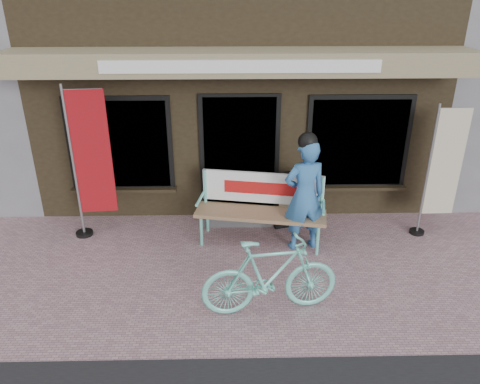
{
  "coord_description": "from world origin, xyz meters",
  "views": [
    {
      "loc": [
        -0.15,
        -5.48,
        3.91
      ],
      "look_at": [
        -0.02,
        0.7,
        1.05
      ],
      "focal_mm": 35.0,
      "sensor_mm": 36.0,
      "label": 1
    }
  ],
  "objects_px": {
    "bench": "(261,203)",
    "menu_stand": "(290,199)",
    "nobori_red": "(90,162)",
    "nobori_cream": "(442,170)",
    "bicycle": "(270,276)",
    "person": "(305,193)"
  },
  "relations": [
    {
      "from": "nobori_red",
      "to": "bicycle",
      "type": "bearing_deg",
      "value": -42.76
    },
    {
      "from": "menu_stand",
      "to": "person",
      "type": "bearing_deg",
      "value": -96.17
    },
    {
      "from": "nobori_cream",
      "to": "menu_stand",
      "type": "bearing_deg",
      "value": 172.15
    },
    {
      "from": "nobori_cream",
      "to": "person",
      "type": "bearing_deg",
      "value": -171.21
    },
    {
      "from": "bench",
      "to": "bicycle",
      "type": "relative_size",
      "value": 1.22
    },
    {
      "from": "bicycle",
      "to": "nobori_cream",
      "type": "relative_size",
      "value": 0.79
    },
    {
      "from": "bench",
      "to": "nobori_cream",
      "type": "bearing_deg",
      "value": 12.84
    },
    {
      "from": "nobori_red",
      "to": "nobori_cream",
      "type": "height_order",
      "value": "nobori_red"
    },
    {
      "from": "nobori_red",
      "to": "nobori_cream",
      "type": "relative_size",
      "value": 1.14
    },
    {
      "from": "bench",
      "to": "nobori_cream",
      "type": "xyz_separation_m",
      "value": [
        2.85,
        0.13,
        0.49
      ]
    },
    {
      "from": "menu_stand",
      "to": "nobori_red",
      "type": "bearing_deg",
      "value": 166.45
    },
    {
      "from": "person",
      "to": "nobori_red",
      "type": "bearing_deg",
      "value": 159.06
    },
    {
      "from": "bench",
      "to": "menu_stand",
      "type": "bearing_deg",
      "value": 49.19
    },
    {
      "from": "bench",
      "to": "person",
      "type": "bearing_deg",
      "value": -11.81
    },
    {
      "from": "nobori_red",
      "to": "menu_stand",
      "type": "relative_size",
      "value": 2.48
    },
    {
      "from": "person",
      "to": "nobori_red",
      "type": "height_order",
      "value": "nobori_red"
    },
    {
      "from": "nobori_red",
      "to": "nobori_cream",
      "type": "xyz_separation_m",
      "value": [
        5.52,
        -0.09,
        -0.15
      ]
    },
    {
      "from": "nobori_cream",
      "to": "menu_stand",
      "type": "relative_size",
      "value": 2.18
    },
    {
      "from": "bicycle",
      "to": "nobori_red",
      "type": "xyz_separation_m",
      "value": [
        -2.67,
        2.02,
        0.77
      ]
    },
    {
      "from": "person",
      "to": "bicycle",
      "type": "xyz_separation_m",
      "value": [
        -0.63,
        -1.55,
        -0.41
      ]
    },
    {
      "from": "person",
      "to": "nobori_cream",
      "type": "bearing_deg",
      "value": -2.97
    },
    {
      "from": "person",
      "to": "nobori_cream",
      "type": "height_order",
      "value": "nobori_cream"
    }
  ]
}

